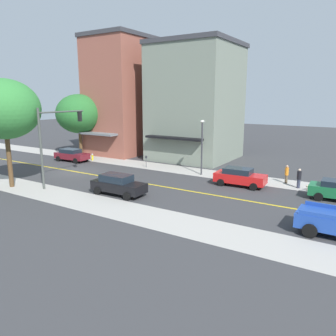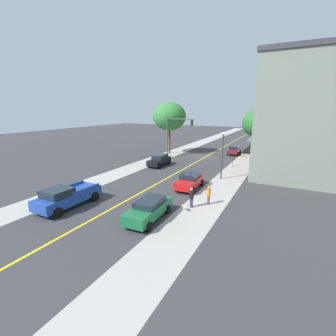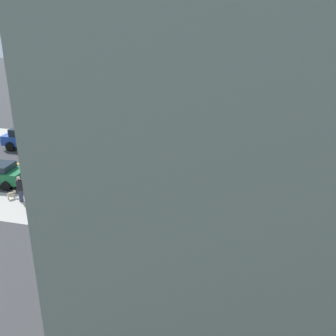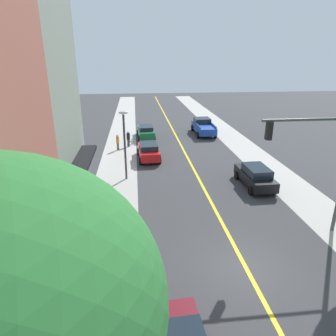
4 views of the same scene
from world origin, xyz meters
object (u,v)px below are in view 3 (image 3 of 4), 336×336
black_sedan_right_curb (227,155)px  pedestrian_orange_shirt (28,198)px  street_lamp (161,164)px  pedestrian_black_shirt (20,188)px  small_dog (11,194)px  red_sedan_left_curb (100,184)px  parking_meter (283,220)px  blue_pickup_truck (34,139)px  traffic_light_mast (320,111)px

black_sedan_right_curb → pedestrian_orange_shirt: 14.99m
street_lamp → pedestrian_black_shirt: (0.04, 9.23, -2.54)m
small_dog → red_sedan_left_curb: bearing=-44.3°
pedestrian_black_shirt → small_dog: bearing=150.1°
parking_meter → red_sedan_left_curb: size_ratio=0.29×
black_sedan_right_curb → blue_pickup_truck: blue_pickup_truck is taller
parking_meter → black_sedan_right_curb: bearing=23.6°
parking_meter → pedestrian_orange_shirt: 14.73m
street_lamp → red_sedan_left_curb: street_lamp is taller
black_sedan_right_curb → pedestrian_black_shirt: bearing=38.0°
pedestrian_black_shirt → pedestrian_orange_shirt: bearing=-56.3°
blue_pickup_truck → small_dog: (-9.03, -3.82, -0.62)m
parking_meter → black_sedan_right_curb: 10.42m
traffic_light_mast → parking_meter: bearing=-12.3°
red_sedan_left_curb → pedestrian_black_shirt: pedestrian_black_shirt is taller
black_sedan_right_curb → blue_pickup_truck: (-0.35, 16.45, 0.09)m
traffic_light_mast → pedestrian_black_shirt: (-10.27, 18.16, -3.62)m
street_lamp → red_sedan_left_curb: size_ratio=1.22×
parking_meter → pedestrian_orange_shirt: pedestrian_orange_shirt is taller
traffic_light_mast → small_dog: size_ratio=10.96×
traffic_light_mast → pedestrian_orange_shirt: size_ratio=4.07×
red_sedan_left_curb → black_sedan_right_curb: 10.53m
street_lamp → small_dog: (0.26, 10.09, -3.12)m
street_lamp → black_sedan_right_curb: size_ratio=1.20×
traffic_light_mast → pedestrian_black_shirt: traffic_light_mast is taller
pedestrian_black_shirt → street_lamp: bearing=-15.9°
parking_meter → blue_pickup_truck: 22.57m
traffic_light_mast → small_dog: traffic_light_mast is taller
parking_meter → traffic_light_mast: traffic_light_mast is taller
pedestrian_orange_shirt → red_sedan_left_curb: bearing=-5.2°
red_sedan_left_curb → pedestrian_orange_shirt: bearing=40.4°
black_sedan_right_curb → pedestrian_black_shirt: 15.19m
red_sedan_left_curb → small_dog: 5.69m
blue_pickup_truck → pedestrian_orange_shirt: 11.91m
traffic_light_mast → blue_pickup_truck: bearing=-87.5°
blue_pickup_truck → street_lamp: bearing=146.6°
street_lamp → blue_pickup_truck: (9.30, 13.91, -2.50)m
pedestrian_orange_shirt → traffic_light_mast: bearing=-14.3°
pedestrian_orange_shirt → parking_meter: bearing=-43.7°
blue_pickup_truck → small_dog: size_ratio=9.16×
street_lamp → pedestrian_orange_shirt: bearing=97.4°
parking_meter → small_dog: 16.81m
red_sedan_left_curb → pedestrian_orange_shirt: size_ratio=2.67×
traffic_light_mast → pedestrian_orange_shirt: 20.68m
pedestrian_orange_shirt → small_dog: bearing=100.4°
blue_pickup_truck → pedestrian_black_shirt: 10.37m
parking_meter → traffic_light_mast: (10.21, -2.23, 3.66)m
traffic_light_mast → red_sedan_left_curb: 16.39m
parking_meter → pedestrian_black_shirt: 15.93m
small_dog → traffic_light_mast: bearing=-34.5°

